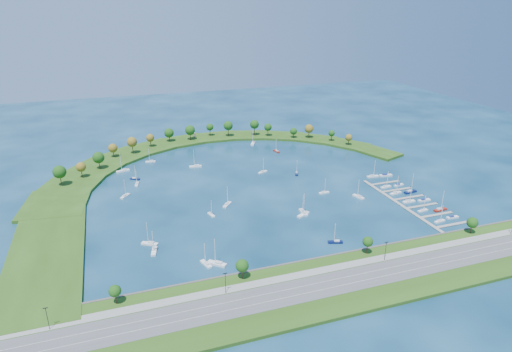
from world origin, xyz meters
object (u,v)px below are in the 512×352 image
object	(u,v)px
moored_boat_17	(297,173)
dock_system	(409,202)
moored_boat_5	(303,212)
docked_boat_0	(440,221)
moored_boat_16	(151,161)
docked_boat_5	(424,200)
moored_boat_20	(206,263)
docked_boat_7	(410,191)
moored_boat_10	(335,241)
moored_boat_15	(303,214)
moored_boat_18	(359,196)
docked_boat_6	(396,193)
docked_boat_9	(399,185)
docked_boat_3	(440,209)
moored_boat_19	(324,192)
moored_boat_4	(123,170)
moored_boat_9	(137,184)
moored_boat_2	(263,172)
moored_boat_12	(253,143)
docked_boat_8	(386,186)
moored_boat_6	(196,166)
docked_boat_11	(385,175)
moored_boat_8	(150,243)
moored_boat_3	(227,204)
moored_boat_13	(276,151)
docked_boat_4	(409,201)
docked_boat_10	(373,176)
docked_boat_1	(452,217)
docked_boat_2	(423,210)
harbor_tower	(194,135)
moored_boat_14	(211,214)
moored_boat_11	(154,251)
moored_boat_1	(125,196)

from	to	relation	value
moored_boat_17	dock_system	bearing A→B (deg)	58.91
moored_boat_5	docked_boat_0	xyz separation A→B (m)	(70.02, -36.22, -0.08)
moored_boat_16	docked_boat_5	world-z (taller)	moored_boat_16
moored_boat_20	docked_boat_7	size ratio (longest dim) A/B	0.85
moored_boat_10	moored_boat_20	world-z (taller)	moored_boat_20
moored_boat_15	moored_boat_18	world-z (taller)	moored_boat_15
docked_boat_6	docked_boat_9	bearing A→B (deg)	37.35
moored_boat_10	moored_boat_18	xyz separation A→B (m)	(42.28, 46.74, 0.03)
moored_boat_15	docked_boat_3	distance (m)	84.39
moored_boat_16	moored_boat_19	xyz separation A→B (m)	(102.31, -99.88, -0.02)
moored_boat_4	moored_boat_9	world-z (taller)	moored_boat_4
moored_boat_2	moored_boat_12	world-z (taller)	moored_boat_12
moored_boat_10	docked_boat_8	world-z (taller)	docked_boat_8
moored_boat_6	docked_boat_7	distance (m)	157.62
moored_boat_19	docked_boat_11	distance (m)	58.46
moored_boat_8	moored_boat_9	xyz separation A→B (m)	(0.54, 85.81, -0.06)
docked_boat_5	moored_boat_3	bearing A→B (deg)	164.48
moored_boat_10	docked_boat_5	size ratio (longest dim) A/B	1.35
moored_boat_17	docked_boat_6	bearing A→B (deg)	65.72
moored_boat_10	moored_boat_2	bearing A→B (deg)	-70.97
dock_system	moored_boat_3	bearing A→B (deg)	162.87
moored_boat_3	docked_boat_6	world-z (taller)	docked_boat_6
moored_boat_13	docked_boat_7	world-z (taller)	docked_boat_7
docked_boat_0	docked_boat_4	world-z (taller)	docked_boat_4
docked_boat_3	docked_boat_4	size ratio (longest dim) A/B	1.06
docked_boat_6	docked_boat_10	distance (m)	31.04
moored_boat_9	docked_boat_6	size ratio (longest dim) A/B	0.87
moored_boat_6	moored_boat_5	bearing A→B (deg)	122.36
docked_boat_0	docked_boat_10	distance (m)	73.32
dock_system	moored_boat_20	size ratio (longest dim) A/B	6.96
moored_boat_12	docked_boat_0	xyz separation A→B (m)	(54.64, -177.42, -0.11)
moored_boat_2	moored_boat_10	size ratio (longest dim) A/B	1.00
moored_boat_2	moored_boat_13	size ratio (longest dim) A/B	1.02
dock_system	docked_boat_9	world-z (taller)	docked_boat_9
docked_boat_6	docked_boat_11	bearing A→B (deg)	57.80
moored_boat_12	docked_boat_1	xyz separation A→B (m)	(65.09, -175.79, -0.41)
docked_boat_1	docked_boat_2	xyz separation A→B (m)	(-10.45, 13.22, 0.29)
docked_boat_5	docked_boat_9	xyz separation A→B (m)	(0.01, 26.67, -0.06)
moored_boat_19	moored_boat_9	bearing A→B (deg)	153.37
dock_system	moored_boat_13	size ratio (longest dim) A/B	7.31
harbor_tower	moored_boat_12	world-z (taller)	moored_boat_12
moored_boat_14	moored_boat_15	size ratio (longest dim) A/B	0.73
moored_boat_11	docked_boat_7	bearing A→B (deg)	109.79
moored_boat_18	docked_boat_0	bearing A→B (deg)	-167.66
moored_boat_13	moored_boat_8	bearing A→B (deg)	122.94
moored_boat_9	moored_boat_12	xyz separation A→B (m)	(106.63, 63.26, 0.10)
moored_boat_1	docked_boat_6	size ratio (longest dim) A/B	0.96
moored_boat_9	docked_boat_5	distance (m)	192.62
docked_boat_0	docked_boat_5	bearing A→B (deg)	60.58
moored_boat_18	docked_boat_9	size ratio (longest dim) A/B	1.58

